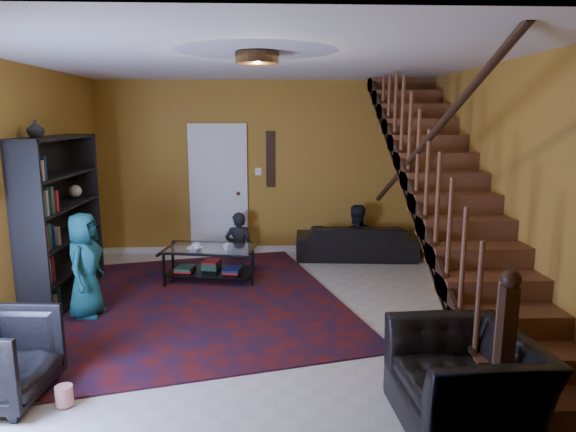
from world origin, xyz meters
name	(u,v)px	position (x,y,z in m)	size (l,w,h in m)	color
floor	(261,312)	(0.00, 0.00, 0.00)	(5.50, 5.50, 0.00)	beige
room	(166,275)	(-1.33, 1.33, 0.05)	(5.50, 5.50, 5.50)	#A46A24
staircase	(449,191)	(2.12, 0.00, 1.40)	(0.95, 5.02, 3.18)	brown
bookshelf	(62,222)	(-2.40, 0.60, 0.96)	(0.35, 1.80, 2.00)	black
door	(219,192)	(-0.70, 2.73, 1.02)	(0.82, 0.05, 2.05)	silver
wall_hanging	(270,159)	(0.15, 2.73, 1.55)	(0.14, 0.03, 0.90)	black
ceiling_fixture	(257,58)	(0.00, -0.80, 2.74)	(0.40, 0.40, 0.10)	#3F2814
rug	(194,301)	(-0.81, 0.37, 0.01)	(3.42, 3.91, 0.02)	#4A100D
sofa	(356,241)	(1.50, 2.30, 0.28)	(1.89, 0.74, 0.55)	black
armchair_right	(465,380)	(1.50, -2.25, 0.34)	(1.05, 0.92, 0.68)	black
person_adult_a	(239,249)	(-0.36, 2.35, 0.15)	(0.44, 0.29, 1.20)	black
person_adult_b	(355,245)	(1.50, 2.35, 0.20)	(0.63, 0.49, 1.31)	black
person_child	(85,265)	(-1.95, -0.03, 0.60)	(0.58, 0.38, 1.19)	#1B5966
coffee_table	(211,261)	(-0.70, 1.26, 0.27)	(1.32, 0.91, 0.46)	black
cup_a	(197,246)	(-0.87, 1.15, 0.51)	(0.12, 0.12, 0.09)	#999999
cup_b	(226,247)	(-0.46, 1.08, 0.51)	(0.10, 0.10, 0.09)	#999999
bowl	(195,249)	(-0.88, 1.08, 0.49)	(0.20, 0.20, 0.05)	#999999
vase	(35,129)	(-2.41, 0.10, 2.10)	(0.18, 0.18, 0.19)	#999999
popcorn_bucket	(64,395)	(-1.51, -1.90, 0.10)	(0.13, 0.13, 0.15)	red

